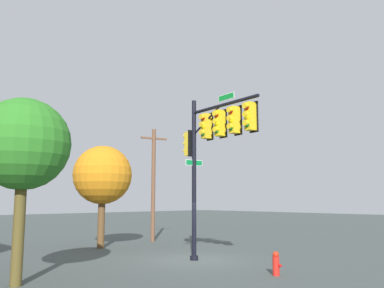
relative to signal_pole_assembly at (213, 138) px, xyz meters
The scene contains 6 objects.
ground_plane 5.40m from the signal_pole_assembly, behind, with size 120.00×120.00×0.00m, color #404946.
signal_pole_assembly is the anchor object (origin of this frame).
utility_pole 9.67m from the signal_pole_assembly, 157.53° to the left, with size 0.56×1.77×7.18m.
fire_hydrant 5.84m from the signal_pole_assembly, ahead, with size 0.33×0.24×0.83m.
tree_near 8.13m from the signal_pole_assembly, behind, with size 3.26×3.26×5.63m.
tree_mid 7.69m from the signal_pole_assembly, 98.57° to the right, with size 2.96×2.96×5.89m.
Camera 1 is at (13.29, -12.59, 2.64)m, focal length 38.02 mm.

